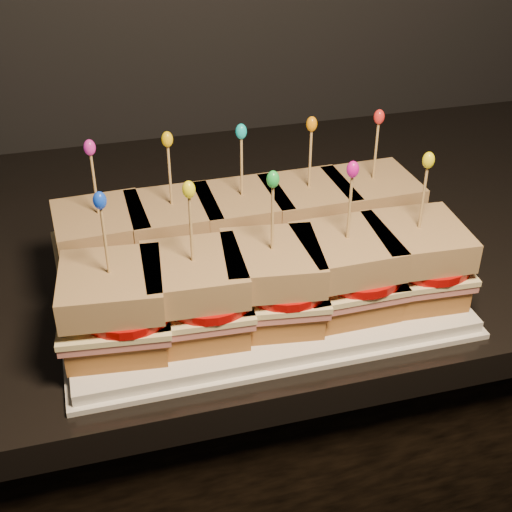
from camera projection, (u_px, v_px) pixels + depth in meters
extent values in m
cube|color=black|center=(121.00, 488.00, 1.13)|extent=(2.61, 0.61, 0.83)
cube|color=black|center=(86.00, 258.00, 0.90)|extent=(2.65, 0.65, 0.04)
cube|color=white|center=(256.00, 291.00, 0.79)|extent=(0.41, 0.25, 0.02)
cube|color=white|center=(256.00, 296.00, 0.79)|extent=(0.42, 0.27, 0.01)
cube|color=brown|center=(106.00, 267.00, 0.79)|extent=(0.10, 0.10, 0.03)
cube|color=#CA6965|center=(104.00, 254.00, 0.78)|extent=(0.11, 0.10, 0.01)
cube|color=#F5E7A6|center=(103.00, 249.00, 0.78)|extent=(0.11, 0.11, 0.01)
cylinder|color=#AD0906|center=(114.00, 244.00, 0.77)|extent=(0.09, 0.09, 0.01)
cube|color=#603112|center=(100.00, 226.00, 0.76)|extent=(0.10, 0.10, 0.03)
cylinder|color=tan|center=(95.00, 188.00, 0.74)|extent=(0.00, 0.00, 0.09)
ellipsoid|color=#D420A0|center=(90.00, 147.00, 0.71)|extent=(0.01, 0.01, 0.02)
cube|color=brown|center=(176.00, 257.00, 0.81)|extent=(0.09, 0.09, 0.03)
cube|color=#CA6965|center=(175.00, 244.00, 0.80)|extent=(0.10, 0.10, 0.01)
cube|color=#F5E7A6|center=(174.00, 239.00, 0.79)|extent=(0.10, 0.10, 0.01)
cylinder|color=#AD0906|center=(186.00, 234.00, 0.79)|extent=(0.09, 0.09, 0.01)
cube|color=#603112|center=(173.00, 217.00, 0.78)|extent=(0.09, 0.09, 0.03)
cylinder|color=tan|center=(170.00, 179.00, 0.75)|extent=(0.00, 0.00, 0.09)
ellipsoid|color=#E8B708|center=(167.00, 139.00, 0.73)|extent=(0.01, 0.01, 0.02)
cube|color=brown|center=(243.00, 247.00, 0.82)|extent=(0.09, 0.09, 0.03)
cube|color=#CA6965|center=(242.00, 235.00, 0.81)|extent=(0.10, 0.10, 0.01)
cube|color=#F5E7A6|center=(242.00, 230.00, 0.81)|extent=(0.11, 0.10, 0.01)
cylinder|color=#AD0906|center=(254.00, 225.00, 0.80)|extent=(0.09, 0.09, 0.01)
cube|color=#603112|center=(242.00, 208.00, 0.80)|extent=(0.10, 0.10, 0.03)
cylinder|color=tan|center=(242.00, 170.00, 0.77)|extent=(0.00, 0.00, 0.09)
ellipsoid|color=#0CBBBC|center=(241.00, 131.00, 0.75)|extent=(0.01, 0.01, 0.02)
cube|color=brown|center=(307.00, 238.00, 0.84)|extent=(0.10, 0.10, 0.03)
cube|color=#CA6965|center=(307.00, 226.00, 0.83)|extent=(0.10, 0.10, 0.01)
cube|color=#F5E7A6|center=(307.00, 221.00, 0.83)|extent=(0.11, 0.10, 0.01)
cylinder|color=#AD0906|center=(319.00, 216.00, 0.82)|extent=(0.09, 0.09, 0.01)
cube|color=#603112|center=(308.00, 199.00, 0.81)|extent=(0.10, 0.10, 0.03)
cylinder|color=tan|center=(310.00, 162.00, 0.79)|extent=(0.00, 0.00, 0.09)
ellipsoid|color=orange|center=(312.00, 124.00, 0.76)|extent=(0.01, 0.01, 0.02)
cube|color=brown|center=(368.00, 229.00, 0.86)|extent=(0.10, 0.10, 0.03)
cube|color=#CA6965|center=(369.00, 217.00, 0.85)|extent=(0.10, 0.10, 0.01)
cube|color=#F5E7A6|center=(370.00, 212.00, 0.85)|extent=(0.11, 0.10, 0.01)
cylinder|color=#AD0906|center=(382.00, 208.00, 0.84)|extent=(0.09, 0.09, 0.01)
cube|color=#603112|center=(372.00, 191.00, 0.83)|extent=(0.10, 0.10, 0.03)
cylinder|color=tan|center=(375.00, 155.00, 0.81)|extent=(0.00, 0.00, 0.09)
ellipsoid|color=red|center=(379.00, 117.00, 0.78)|extent=(0.01, 0.01, 0.02)
cube|color=brown|center=(117.00, 331.00, 0.69)|extent=(0.10, 0.10, 0.03)
cube|color=#CA6965|center=(115.00, 317.00, 0.68)|extent=(0.11, 0.11, 0.01)
cube|color=#F5E7A6|center=(114.00, 311.00, 0.68)|extent=(0.11, 0.11, 0.01)
cylinder|color=#AD0906|center=(127.00, 306.00, 0.67)|extent=(0.09, 0.09, 0.01)
cube|color=#603112|center=(111.00, 287.00, 0.66)|extent=(0.10, 0.10, 0.03)
cylinder|color=tan|center=(106.00, 245.00, 0.64)|extent=(0.00, 0.00, 0.09)
ellipsoid|color=blue|center=(100.00, 200.00, 0.62)|extent=(0.01, 0.01, 0.02)
cube|color=brown|center=(196.00, 318.00, 0.71)|extent=(0.10, 0.10, 0.03)
cube|color=#CA6965|center=(195.00, 304.00, 0.70)|extent=(0.11, 0.10, 0.01)
cube|color=#F5E7A6|center=(195.00, 298.00, 0.70)|extent=(0.11, 0.11, 0.01)
cylinder|color=#AD0906|center=(208.00, 294.00, 0.69)|extent=(0.09, 0.09, 0.01)
cube|color=#603112|center=(194.00, 275.00, 0.68)|extent=(0.10, 0.10, 0.03)
cylinder|color=tan|center=(191.00, 233.00, 0.66)|extent=(0.00, 0.00, 0.09)
ellipsoid|color=yellow|center=(189.00, 190.00, 0.63)|extent=(0.01, 0.01, 0.02)
cube|color=brown|center=(271.00, 305.00, 0.73)|extent=(0.10, 0.10, 0.03)
cube|color=#CA6965|center=(271.00, 292.00, 0.72)|extent=(0.11, 0.11, 0.01)
cube|color=#F5E7A6|center=(271.00, 286.00, 0.71)|extent=(0.12, 0.11, 0.01)
cylinder|color=#AD0906|center=(285.00, 282.00, 0.71)|extent=(0.09, 0.09, 0.01)
cube|color=#603112|center=(272.00, 263.00, 0.70)|extent=(0.11, 0.11, 0.03)
cylinder|color=tan|center=(272.00, 222.00, 0.67)|extent=(0.00, 0.00, 0.09)
ellipsoid|color=green|center=(273.00, 179.00, 0.65)|extent=(0.01, 0.01, 0.02)
cube|color=brown|center=(343.00, 294.00, 0.75)|extent=(0.09, 0.09, 0.03)
cube|color=#CA6965|center=(344.00, 280.00, 0.74)|extent=(0.10, 0.10, 0.01)
cube|color=#F5E7A6|center=(344.00, 275.00, 0.73)|extent=(0.11, 0.10, 0.01)
cylinder|color=#AD0906|center=(358.00, 270.00, 0.73)|extent=(0.09, 0.09, 0.01)
cube|color=#603112|center=(346.00, 252.00, 0.72)|extent=(0.10, 0.10, 0.03)
cylinder|color=tan|center=(349.00, 211.00, 0.69)|extent=(0.00, 0.00, 0.09)
ellipsoid|color=#CC1091|center=(353.00, 169.00, 0.67)|extent=(0.01, 0.01, 0.02)
cube|color=brown|center=(411.00, 283.00, 0.76)|extent=(0.10, 0.10, 0.03)
cube|color=#CA6965|center=(413.00, 269.00, 0.75)|extent=(0.11, 0.10, 0.01)
cube|color=#F5E7A6|center=(414.00, 264.00, 0.75)|extent=(0.11, 0.11, 0.01)
cylinder|color=#AD0906|center=(428.00, 259.00, 0.74)|extent=(0.09, 0.09, 0.01)
cube|color=#603112|center=(417.00, 241.00, 0.73)|extent=(0.10, 0.10, 0.03)
cylinder|color=tan|center=(423.00, 201.00, 0.71)|extent=(0.00, 0.00, 0.09)
ellipsoid|color=yellow|center=(429.00, 160.00, 0.69)|extent=(0.01, 0.01, 0.02)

